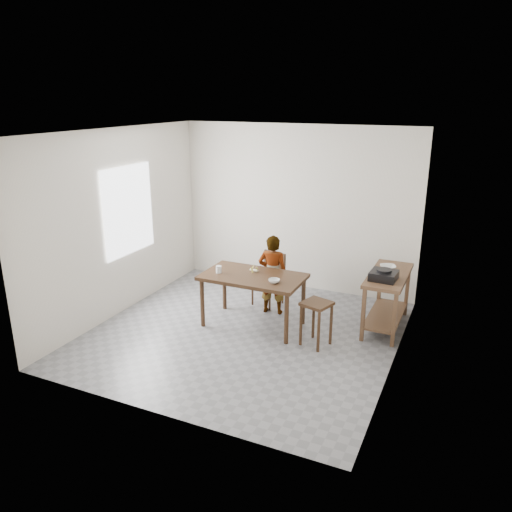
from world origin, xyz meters
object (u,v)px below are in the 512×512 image
at_px(dining_chair, 268,280).
at_px(child, 273,275).
at_px(stool, 316,324).
at_px(dining_table, 253,300).
at_px(prep_counter, 386,301).

bearing_deg(dining_chair, child, -39.70).
bearing_deg(stool, dining_table, 168.75).
xyz_separation_m(prep_counter, child, (-1.64, -0.19, 0.20)).
relative_size(dining_table, dining_chair, 1.72).
bearing_deg(prep_counter, dining_table, -157.85).
xyz_separation_m(dining_table, stool, (0.99, -0.20, -0.08)).
xyz_separation_m(prep_counter, dining_chair, (-1.82, 0.07, 0.01)).
bearing_deg(prep_counter, dining_chair, 177.92).
distance_m(prep_counter, stool, 1.16).
bearing_deg(stool, dining_chair, 138.64).
relative_size(dining_table, prep_counter, 1.17).
distance_m(dining_table, stool, 1.01).
relative_size(child, dining_chair, 1.48).
relative_size(child, stool, 2.01).
bearing_deg(stool, prep_counter, 50.89).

